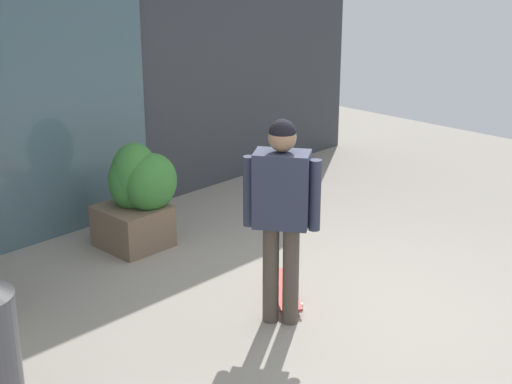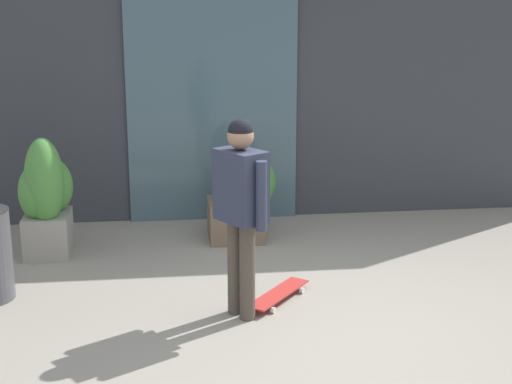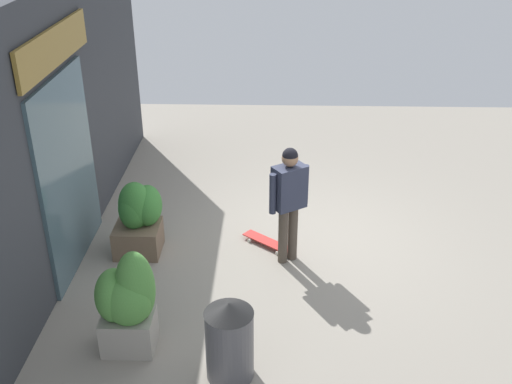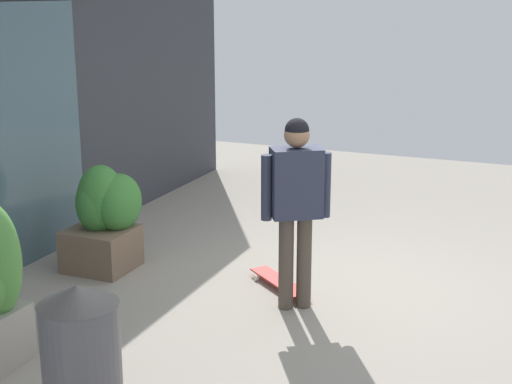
# 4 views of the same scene
# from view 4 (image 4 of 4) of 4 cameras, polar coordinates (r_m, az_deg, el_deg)

# --- Properties ---
(ground_plane) EXTENTS (12.00, 12.00, 0.00)m
(ground_plane) POSITION_cam_4_polar(r_m,az_deg,el_deg) (7.05, 6.14, -7.38)
(ground_plane) COLOR gray
(building_facade) EXTENTS (7.92, 0.31, 3.58)m
(building_facade) POSITION_cam_4_polar(r_m,az_deg,el_deg) (8.06, -16.39, 8.03)
(building_facade) COLOR #383A3F
(building_facade) RESTS_ON ground_plane
(skateboarder) EXTENTS (0.45, 0.52, 1.68)m
(skateboarder) POSITION_cam_4_polar(r_m,az_deg,el_deg) (6.31, 3.07, -0.19)
(skateboarder) COLOR #4C4238
(skateboarder) RESTS_ON ground_plane
(skateboard) EXTENTS (0.64, 0.74, 0.08)m
(skateboard) POSITION_cam_4_polar(r_m,az_deg,el_deg) (7.02, 1.78, -6.84)
(skateboard) COLOR red
(skateboard) RESTS_ON ground_plane
(planter_box_left) EXTENTS (0.72, 0.65, 1.05)m
(planter_box_left) POSITION_cam_4_polar(r_m,az_deg,el_deg) (7.53, -11.46, -1.71)
(planter_box_left) COLOR brown
(planter_box_left) RESTS_ON ground_plane
(trash_bin) EXTENTS (0.51, 0.51, 0.94)m
(trash_bin) POSITION_cam_4_polar(r_m,az_deg,el_deg) (4.94, -13.17, -11.95)
(trash_bin) COLOR #4C4C51
(trash_bin) RESTS_ON ground_plane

